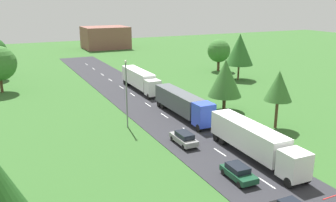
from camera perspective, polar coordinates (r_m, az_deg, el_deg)
road at (r=47.17m, az=3.63°, el=-5.11°), size 10.00×140.00×0.06m
lane_marking_centre at (r=44.27m, az=5.94°, el=-6.56°), size 0.16×122.29×0.01m
truck_lead at (r=40.38m, az=13.44°, el=-6.05°), size 2.78×14.19×3.57m
truck_second at (r=53.06m, az=2.32°, el=-0.33°), size 2.54×14.29×3.58m
truck_third at (r=68.84m, az=-4.47°, el=3.47°), size 2.61×14.43×3.69m
car_second at (r=35.97m, az=11.07°, el=-11.00°), size 2.01×4.08×1.43m
car_third at (r=43.28m, az=2.53°, el=-5.88°), size 1.80×4.36×1.55m
lamppost_second at (r=48.24m, az=-6.58°, el=1.60°), size 0.36×0.36×9.21m
tree_pine at (r=78.81m, az=11.26°, el=8.00°), size 5.98×5.98×9.83m
tree_elm at (r=88.26m, az=8.05°, el=7.86°), size 5.47×5.47×7.61m
tree_ash at (r=55.82m, az=9.03°, el=3.60°), size 5.19×5.19×8.10m
tree_lime at (r=49.58m, az=17.11°, el=2.29°), size 3.67×3.67×7.91m
distant_building at (r=131.00m, az=-9.88°, el=9.87°), size 15.18×12.44×7.53m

